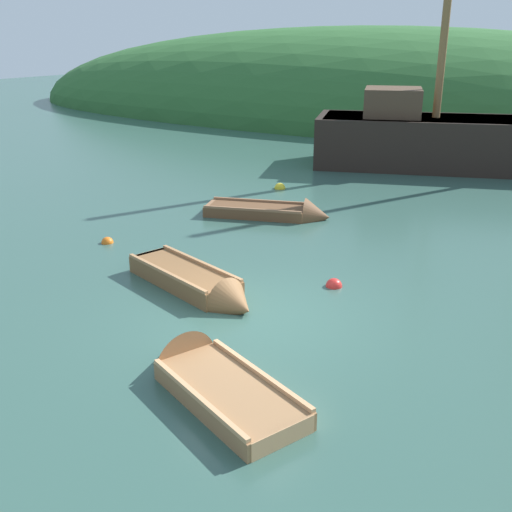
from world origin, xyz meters
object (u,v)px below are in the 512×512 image
at_px(rowboat_portside, 198,286).
at_px(buoy_red, 334,286).
at_px(buoy_orange, 107,243).
at_px(rowboat_center, 209,381).
at_px(sailing_ship, 481,149).
at_px(rowboat_far, 277,214).
at_px(buoy_yellow, 280,189).

distance_m(rowboat_portside, buoy_red, 2.92).
xyz_separation_m(buoy_orange, buoy_red, (6.25, 0.34, 0.00)).
bearing_deg(rowboat_center, rowboat_portside, -28.67).
distance_m(sailing_ship, buoy_orange, 15.80).
xyz_separation_m(sailing_ship, buoy_red, (-0.14, -14.09, -0.79)).
relative_size(rowboat_far, buoy_red, 10.75).
height_order(buoy_orange, buoy_red, buoy_red).
bearing_deg(rowboat_portside, rowboat_far, 120.29).
distance_m(rowboat_far, buoy_yellow, 3.52).
relative_size(rowboat_center, rowboat_portside, 0.90).
height_order(rowboat_center, buoy_yellow, rowboat_center).
height_order(rowboat_portside, buoy_orange, rowboat_portside).
bearing_deg(rowboat_center, sailing_ship, -67.62).
bearing_deg(buoy_yellow, rowboat_center, -66.48).
distance_m(rowboat_center, rowboat_portside, 3.67).
relative_size(sailing_ship, buoy_red, 43.78).
bearing_deg(buoy_yellow, buoy_red, -53.97).
xyz_separation_m(rowboat_center, buoy_yellow, (-5.11, 11.74, -0.09)).
relative_size(sailing_ship, rowboat_far, 4.07).
xyz_separation_m(rowboat_center, buoy_red, (0.08, 4.60, -0.09)).
distance_m(sailing_ship, buoy_yellow, 8.79).
height_order(rowboat_center, rowboat_far, rowboat_center).
bearing_deg(sailing_ship, rowboat_center, -109.32).
relative_size(rowboat_portside, buoy_red, 10.42).
bearing_deg(sailing_ship, buoy_yellow, -146.15).
bearing_deg(rowboat_center, buoy_red, -67.99).
relative_size(rowboat_far, buoy_yellow, 9.81).
xyz_separation_m(rowboat_far, buoy_red, (3.60, -4.00, -0.09)).
relative_size(sailing_ship, rowboat_portside, 4.20).
height_order(sailing_ship, rowboat_center, sailing_ship).
height_order(rowboat_far, buoy_yellow, rowboat_far).
bearing_deg(buoy_orange, buoy_yellow, 81.94).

